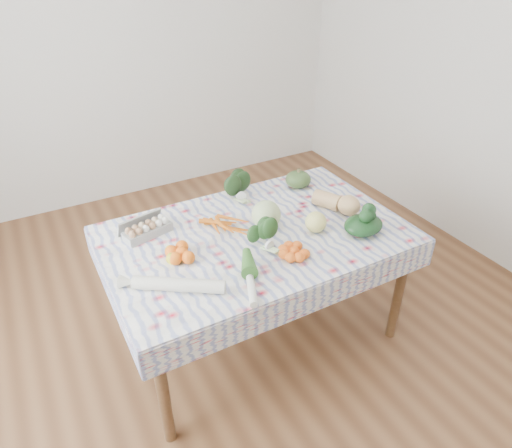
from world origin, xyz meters
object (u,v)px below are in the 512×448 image
kabocha_squash (298,179)px  cabbage (266,215)px  egg_carton (148,230)px  butternut_squash (337,201)px  grapefruit (316,222)px  dining_table (256,245)px

kabocha_squash → cabbage: bearing=-142.7°
egg_carton → butternut_squash: butternut_squash is taller
kabocha_squash → grapefruit: 0.54m
egg_carton → kabocha_squash: 1.05m
dining_table → kabocha_squash: (0.51, 0.35, 0.14)m
butternut_squash → kabocha_squash: bearing=68.8°
egg_carton → grapefruit: size_ratio=2.24×
butternut_squash → egg_carton: bearing=138.8°
kabocha_squash → butternut_squash: (0.03, -0.37, 0.01)m
egg_carton → butternut_squash: size_ratio=0.95×
butternut_squash → grapefruit: (-0.24, -0.13, -0.01)m
dining_table → egg_carton: egg_carton is taller
dining_table → grapefruit: 0.36m
dining_table → grapefruit: grapefruit is taller
kabocha_squash → grapefruit: bearing=-112.8°
grapefruit → kabocha_squash: bearing=67.2°
cabbage → butternut_squash: size_ratio=0.59×
kabocha_squash → dining_table: bearing=-145.3°
dining_table → butternut_squash: (0.54, -0.02, 0.15)m
kabocha_squash → cabbage: cabbage is taller
kabocha_squash → cabbage: 0.54m
dining_table → egg_carton: 0.61m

